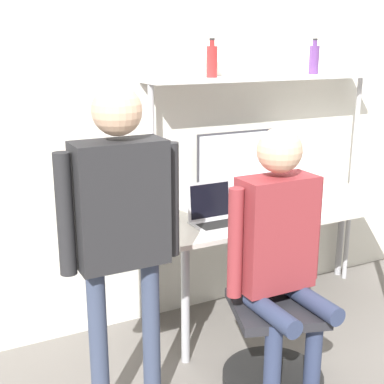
{
  "coord_description": "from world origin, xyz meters",
  "views": [
    {
      "loc": [
        -2.07,
        -2.43,
        1.84
      ],
      "look_at": [
        -0.9,
        -0.13,
        1.11
      ],
      "focal_mm": 50.0,
      "sensor_mm": 36.0,
      "label": 1
    }
  ],
  "objects_px": {
    "cell_phone": "(254,219)",
    "bottle_red": "(212,61)",
    "laptop": "(214,212)",
    "office_chair": "(272,333)",
    "bottle_purple": "(314,59)",
    "person_seated": "(279,240)",
    "monitor": "(241,164)",
    "person_standing": "(121,216)"
  },
  "relations": [
    {
      "from": "laptop",
      "to": "bottle_red",
      "type": "distance_m",
      "value": 0.94
    },
    {
      "from": "person_seated",
      "to": "bottle_red",
      "type": "height_order",
      "value": "bottle_red"
    },
    {
      "from": "cell_phone",
      "to": "person_seated",
      "type": "bearing_deg",
      "value": -111.28
    },
    {
      "from": "laptop",
      "to": "bottle_purple",
      "type": "xyz_separation_m",
      "value": [
        0.92,
        0.25,
        0.9
      ]
    },
    {
      "from": "office_chair",
      "to": "person_standing",
      "type": "height_order",
      "value": "person_standing"
    },
    {
      "from": "office_chair",
      "to": "person_seated",
      "type": "xyz_separation_m",
      "value": [
        -0.01,
        -0.04,
        0.56
      ]
    },
    {
      "from": "person_standing",
      "to": "person_seated",
      "type": "bearing_deg",
      "value": -9.59
    },
    {
      "from": "monitor",
      "to": "laptop",
      "type": "bearing_deg",
      "value": -144.41
    },
    {
      "from": "office_chair",
      "to": "bottle_purple",
      "type": "xyz_separation_m",
      "value": [
        0.87,
        0.84,
        1.44
      ]
    },
    {
      "from": "laptop",
      "to": "office_chair",
      "type": "distance_m",
      "value": 0.8
    },
    {
      "from": "cell_phone",
      "to": "person_seated",
      "type": "xyz_separation_m",
      "value": [
        -0.22,
        -0.57,
        0.09
      ]
    },
    {
      "from": "bottle_red",
      "to": "cell_phone",
      "type": "bearing_deg",
      "value": -66.18
    },
    {
      "from": "monitor",
      "to": "person_standing",
      "type": "relative_size",
      "value": 0.39
    },
    {
      "from": "laptop",
      "to": "bottle_purple",
      "type": "bearing_deg",
      "value": 15.2
    },
    {
      "from": "cell_phone",
      "to": "office_chair",
      "type": "height_order",
      "value": "office_chair"
    },
    {
      "from": "laptop",
      "to": "bottle_purple",
      "type": "height_order",
      "value": "bottle_purple"
    },
    {
      "from": "monitor",
      "to": "bottle_purple",
      "type": "xyz_separation_m",
      "value": [
        0.58,
        0.0,
        0.68
      ]
    },
    {
      "from": "cell_phone",
      "to": "bottle_purple",
      "type": "height_order",
      "value": "bottle_purple"
    },
    {
      "from": "person_seated",
      "to": "bottle_red",
      "type": "xyz_separation_m",
      "value": [
        0.08,
        0.88,
        0.87
      ]
    },
    {
      "from": "office_chair",
      "to": "bottle_purple",
      "type": "relative_size",
      "value": 3.94
    },
    {
      "from": "laptop",
      "to": "cell_phone",
      "type": "xyz_separation_m",
      "value": [
        0.26,
        -0.07,
        -0.06
      ]
    },
    {
      "from": "person_standing",
      "to": "bottle_red",
      "type": "distance_m",
      "value": 1.34
    },
    {
      "from": "office_chair",
      "to": "bottle_red",
      "type": "relative_size",
      "value": 3.95
    },
    {
      "from": "office_chair",
      "to": "person_seated",
      "type": "bearing_deg",
      "value": -106.59
    },
    {
      "from": "monitor",
      "to": "laptop",
      "type": "distance_m",
      "value": 0.48
    },
    {
      "from": "bottle_purple",
      "to": "laptop",
      "type": "bearing_deg",
      "value": -164.8
    },
    {
      "from": "person_standing",
      "to": "bottle_red",
      "type": "height_order",
      "value": "bottle_red"
    },
    {
      "from": "laptop",
      "to": "person_standing",
      "type": "distance_m",
      "value": 0.95
    },
    {
      "from": "cell_phone",
      "to": "bottle_red",
      "type": "relative_size",
      "value": 0.63
    },
    {
      "from": "bottle_purple",
      "to": "bottle_red",
      "type": "distance_m",
      "value": 0.8
    },
    {
      "from": "office_chair",
      "to": "bottle_purple",
      "type": "bearing_deg",
      "value": 43.93
    },
    {
      "from": "cell_phone",
      "to": "person_standing",
      "type": "relative_size",
      "value": 0.09
    },
    {
      "from": "laptop",
      "to": "office_chair",
      "type": "bearing_deg",
      "value": -85.35
    },
    {
      "from": "monitor",
      "to": "bottle_purple",
      "type": "distance_m",
      "value": 0.89
    },
    {
      "from": "monitor",
      "to": "bottle_purple",
      "type": "height_order",
      "value": "bottle_purple"
    },
    {
      "from": "person_standing",
      "to": "bottle_purple",
      "type": "xyz_separation_m",
      "value": [
        1.69,
        0.75,
        0.66
      ]
    },
    {
      "from": "monitor",
      "to": "cell_phone",
      "type": "xyz_separation_m",
      "value": [
        -0.09,
        -0.31,
        -0.28
      ]
    },
    {
      "from": "cell_phone",
      "to": "bottle_purple",
      "type": "xyz_separation_m",
      "value": [
        0.66,
        0.32,
        0.96
      ]
    },
    {
      "from": "office_chair",
      "to": "laptop",
      "type": "bearing_deg",
      "value": 94.65
    },
    {
      "from": "cell_phone",
      "to": "person_standing",
      "type": "height_order",
      "value": "person_standing"
    },
    {
      "from": "cell_phone",
      "to": "monitor",
      "type": "bearing_deg",
      "value": 74.25
    },
    {
      "from": "laptop",
      "to": "person_seated",
      "type": "relative_size",
      "value": 0.21
    }
  ]
}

